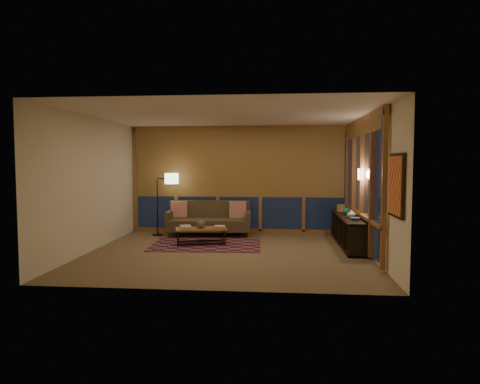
# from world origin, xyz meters

# --- Properties ---
(floor) EXTENTS (5.50, 5.00, 0.01)m
(floor) POSITION_xyz_m (0.00, 0.00, 0.00)
(floor) COLOR brown
(floor) RESTS_ON ground
(ceiling) EXTENTS (5.50, 5.00, 0.01)m
(ceiling) POSITION_xyz_m (0.00, 0.00, 2.70)
(ceiling) COLOR beige
(ceiling) RESTS_ON walls
(walls) EXTENTS (5.51, 5.01, 2.70)m
(walls) POSITION_xyz_m (0.00, 0.00, 1.35)
(walls) COLOR #F4ECC6
(walls) RESTS_ON floor
(window_wall_back) EXTENTS (5.30, 0.16, 2.60)m
(window_wall_back) POSITION_xyz_m (0.00, 2.43, 1.35)
(window_wall_back) COLOR #A66B35
(window_wall_back) RESTS_ON walls
(window_wall_right) EXTENTS (0.16, 3.70, 2.60)m
(window_wall_right) POSITION_xyz_m (2.68, 0.60, 1.35)
(window_wall_right) COLOR #A66B35
(window_wall_right) RESTS_ON walls
(wall_art) EXTENTS (0.06, 0.74, 0.94)m
(wall_art) POSITION_xyz_m (2.71, -1.85, 1.45)
(wall_art) COLOR red
(wall_art) RESTS_ON walls
(wall_sconce) EXTENTS (0.12, 0.18, 0.22)m
(wall_sconce) POSITION_xyz_m (2.62, 0.45, 1.55)
(wall_sconce) COLOR white
(wall_sconce) RESTS_ON walls
(sofa) EXTENTS (2.06, 0.95, 0.82)m
(sofa) POSITION_xyz_m (-0.69, 1.93, 0.41)
(sofa) COLOR #4C412C
(sofa) RESTS_ON floor
(pillow_left) EXTENTS (0.41, 0.19, 0.40)m
(pillow_left) POSITION_xyz_m (-1.46, 2.08, 0.61)
(pillow_left) COLOR red
(pillow_left) RESTS_ON sofa
(pillow_right) EXTENTS (0.43, 0.19, 0.42)m
(pillow_right) POSITION_xyz_m (-0.01, 2.14, 0.62)
(pillow_right) COLOR red
(pillow_right) RESTS_ON sofa
(area_rug) EXTENTS (2.40, 1.66, 0.01)m
(area_rug) POSITION_xyz_m (-0.55, 0.75, 0.01)
(area_rug) COLOR #9D3E27
(area_rug) RESTS_ON floor
(coffee_table) EXTENTS (1.18, 0.75, 0.36)m
(coffee_table) POSITION_xyz_m (-0.68, 0.79, 0.18)
(coffee_table) COLOR #A66B35
(coffee_table) RESTS_ON floor
(book_stack_a) EXTENTS (0.27, 0.25, 0.06)m
(book_stack_a) POSITION_xyz_m (-1.00, 0.70, 0.40)
(book_stack_a) COLOR silver
(book_stack_a) RESTS_ON coffee_table
(book_stack_b) EXTENTS (0.26, 0.21, 0.05)m
(book_stack_b) POSITION_xyz_m (-0.28, 0.87, 0.39)
(book_stack_b) COLOR silver
(book_stack_b) RESTS_ON coffee_table
(ceramic_pot) EXTENTS (0.26, 0.26, 0.19)m
(ceramic_pot) POSITION_xyz_m (-0.68, 0.77, 0.46)
(ceramic_pot) COLOR black
(ceramic_pot) RESTS_ON coffee_table
(floor_lamp) EXTENTS (0.55, 0.39, 1.53)m
(floor_lamp) POSITION_xyz_m (-1.96, 1.89, 0.76)
(floor_lamp) COLOR black
(floor_lamp) RESTS_ON floor
(bookshelf) EXTENTS (0.40, 2.54, 0.64)m
(bookshelf) POSITION_xyz_m (2.49, 1.00, 0.32)
(bookshelf) COLOR black
(bookshelf) RESTS_ON floor
(basket) EXTENTS (0.24, 0.24, 0.17)m
(basket) POSITION_xyz_m (2.47, 1.86, 0.72)
(basket) COLOR #A68A4B
(basket) RESTS_ON bookshelf
(teal_bowl) EXTENTS (0.17, 0.17, 0.16)m
(teal_bowl) POSITION_xyz_m (2.49, 1.24, 0.71)
(teal_bowl) COLOR #165F5C
(teal_bowl) RESTS_ON bookshelf
(vase) EXTENTS (0.20, 0.20, 0.19)m
(vase) POSITION_xyz_m (2.49, 0.60, 0.73)
(vase) COLOR tan
(vase) RESTS_ON bookshelf
(shelf_book_stack) EXTENTS (0.20, 0.26, 0.07)m
(shelf_book_stack) POSITION_xyz_m (2.49, 0.21, 0.67)
(shelf_book_stack) COLOR silver
(shelf_book_stack) RESTS_ON bookshelf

